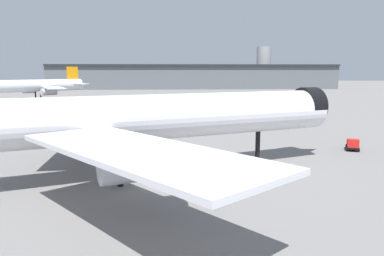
{
  "coord_description": "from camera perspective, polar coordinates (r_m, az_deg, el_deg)",
  "views": [
    {
      "loc": [
        2.49,
        -38.83,
        12.07
      ],
      "look_at": [
        2.82,
        6.25,
        5.25
      ],
      "focal_mm": 35.16,
      "sensor_mm": 36.0,
      "label": 1
    }
  ],
  "objects": [
    {
      "name": "ground",
      "position": [
        40.74,
        -3.95,
        -8.66
      ],
      "size": [
        900.0,
        900.0,
        0.0
      ],
      "primitive_type": "plane",
      "color": "slate"
    },
    {
      "name": "airliner_near_gate",
      "position": [
        42.82,
        -9.15,
        1.29
      ],
      "size": [
        55.36,
        49.79,
        15.23
      ],
      "rotation": [
        0.0,
        0.0,
        0.43
      ],
      "color": "white",
      "rests_on": "ground"
    },
    {
      "name": "airliner_far_taxiway",
      "position": [
        166.1,
        -22.98,
        5.9
      ],
      "size": [
        39.34,
        39.26,
        14.06
      ],
      "rotation": [
        0.0,
        0.0,
        3.93
      ],
      "color": "silver",
      "rests_on": "ground"
    },
    {
      "name": "terminal_building",
      "position": [
        265.62,
        0.6,
        7.85
      ],
      "size": [
        197.68,
        41.2,
        29.09
      ],
      "rotation": [
        0.0,
        0.0,
        0.06
      ],
      "color": "slate",
      "rests_on": "ground"
    },
    {
      "name": "service_truck_front",
      "position": [
        79.58,
        -9.67,
        0.91
      ],
      "size": [
        5.69,
        3.0,
        3.0
      ],
      "rotation": [
        0.0,
        0.0,
        0.09
      ],
      "color": "black",
      "rests_on": "ground"
    },
    {
      "name": "baggage_tug_wing",
      "position": [
        62.96,
        23.2,
        -2.26
      ],
      "size": [
        2.75,
        3.55,
        1.85
      ],
      "rotation": [
        0.0,
        0.0,
        4.37
      ],
      "color": "black",
      "rests_on": "ground"
    }
  ]
}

